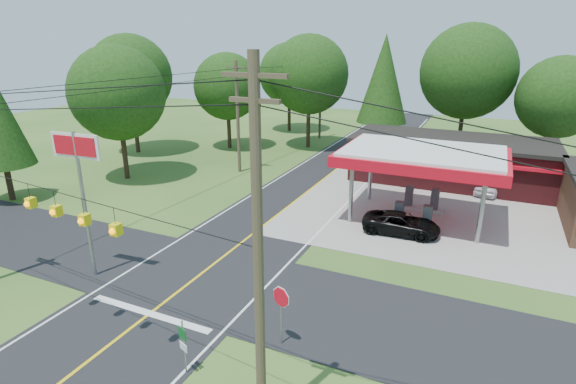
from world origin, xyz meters
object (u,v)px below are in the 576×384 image
at_px(gas_canopy, 422,159).
at_px(sedan_car, 491,184).
at_px(suv_car, 401,224).
at_px(octagonal_stop_sign, 281,302).
at_px(big_stop_sign, 79,170).

xyz_separation_m(gas_canopy, sedan_car, (4.44, 8.00, -3.54)).
height_order(suv_car, octagonal_stop_sign, octagonal_stop_sign).
relative_size(suv_car, sedan_car, 1.12).
xyz_separation_m(gas_canopy, octagonal_stop_sign, (-2.72, -16.01, -2.30)).
height_order(sedan_car, octagonal_stop_sign, octagonal_stop_sign).
distance_m(sedan_car, octagonal_stop_sign, 25.09).
relative_size(suv_car, octagonal_stop_sign, 1.82).
bearing_deg(gas_canopy, octagonal_stop_sign, -99.64).
bearing_deg(sedan_car, gas_canopy, -106.13).
distance_m(suv_car, sedan_car, 12.06).
distance_m(gas_canopy, big_stop_sign, 20.58).
relative_size(gas_canopy, octagonal_stop_sign, 4.04).
height_order(gas_canopy, big_stop_sign, big_stop_sign).
xyz_separation_m(suv_car, octagonal_stop_sign, (-2.22, -13.01, 1.30)).
relative_size(gas_canopy, suv_car, 2.21).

